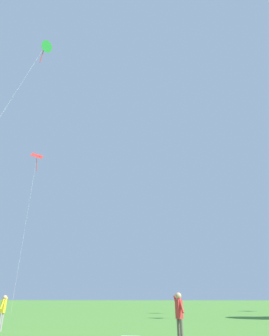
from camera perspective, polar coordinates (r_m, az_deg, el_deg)
The scene contains 4 objects.
kite_red_high at distance 49.07m, azimuth -18.68°, elevation 1.30°, with size 4.66×8.14×23.24m.
kite_green_small at distance 40.38m, azimuth -17.31°, elevation 21.71°, with size 2.14×11.25×30.73m.
person_in_red_shirt at distance 17.90m, azimuth -24.41°, elevation -23.90°, with size 0.23×0.53×1.67m.
person_foreground_watcher at distance 11.92m, azimuth 8.76°, elevation -26.28°, with size 0.40×0.49×1.72m.
Camera 1 is at (1.34, -5.49, 1.54)m, focal length 31.08 mm.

